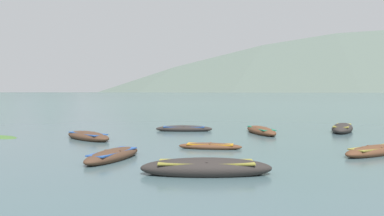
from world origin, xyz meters
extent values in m
plane|color=#476066|center=(0.00, 1500.00, 0.00)|extent=(6000.00, 6000.00, 0.00)
cone|color=#4C5B56|center=(-802.34, 1857.34, 99.87)|extent=(538.16, 538.16, 199.73)
cone|color=#4C5B56|center=(-246.64, 1656.82, 123.68)|extent=(693.50, 693.50, 247.36)
cone|color=#56665B|center=(536.29, 1923.24, 302.57)|extent=(2513.09, 2513.09, 605.13)
ellipsoid|color=brown|center=(8.84, 12.69, 0.16)|extent=(3.94, 3.15, 0.53)
cube|color=olive|center=(8.84, 12.69, 0.32)|extent=(2.84, 2.27, 0.05)
cube|color=brown|center=(8.84, 12.69, 0.37)|extent=(0.47, 0.65, 0.04)
ellipsoid|color=#4C3323|center=(-5.89, 17.43, 0.18)|extent=(3.94, 3.72, 0.60)
cube|color=#28519E|center=(-5.89, 17.43, 0.36)|extent=(2.84, 2.68, 0.05)
cube|color=#4C3323|center=(-5.89, 17.43, 0.41)|extent=(0.65, 0.71, 0.04)
ellipsoid|color=#2D2826|center=(10.91, 22.28, 0.22)|extent=(3.11, 4.60, 0.74)
cube|color=olive|center=(10.91, 22.28, 0.44)|extent=(2.24, 3.32, 0.05)
cube|color=#2D2826|center=(10.91, 22.28, 0.49)|extent=(0.88, 0.46, 0.04)
ellipsoid|color=#2D2826|center=(1.17, 8.41, 0.22)|extent=(4.61, 1.41, 0.72)
cube|color=olive|center=(1.17, 8.41, 0.43)|extent=(3.32, 1.02, 0.05)
cube|color=#2D2826|center=(1.17, 8.41, 0.48)|extent=(0.11, 0.87, 0.04)
ellipsoid|color=brown|center=(4.93, 20.89, 0.18)|extent=(2.16, 4.52, 0.60)
cube|color=#197A56|center=(4.93, 20.89, 0.36)|extent=(1.55, 3.26, 0.05)
cube|color=brown|center=(4.93, 20.89, 0.41)|extent=(0.84, 0.26, 0.04)
ellipsoid|color=brown|center=(1.38, 14.11, 0.11)|extent=(3.27, 1.21, 0.37)
cube|color=orange|center=(1.38, 14.11, 0.22)|extent=(2.36, 0.87, 0.05)
cube|color=brown|center=(1.38, 14.11, 0.27)|extent=(0.15, 0.56, 0.04)
ellipsoid|color=#4C3323|center=(-2.76, 11.03, 0.17)|extent=(2.29, 3.80, 0.56)
cube|color=#28519E|center=(-2.76, 11.03, 0.33)|extent=(1.65, 2.73, 0.05)
cube|color=#4C3323|center=(-2.76, 11.03, 0.38)|extent=(0.76, 0.33, 0.04)
ellipsoid|color=#2D2826|center=(-0.40, 22.23, 0.16)|extent=(4.12, 1.08, 0.52)
cube|color=#28519E|center=(-0.40, 22.23, 0.31)|extent=(2.97, 0.78, 0.05)
cube|color=#2D2826|center=(-0.40, 22.23, 0.36)|extent=(0.09, 0.68, 0.04)
ellipsoid|color=#2D5628|center=(-0.73, 23.80, 0.00)|extent=(2.07, 2.06, 0.14)
ellipsoid|color=#477033|center=(-11.60, 18.20, 0.00)|extent=(2.95, 2.46, 0.14)
camera|label=1|loc=(1.15, -4.22, 2.88)|focal=34.42mm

